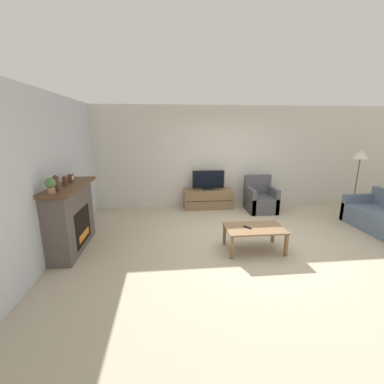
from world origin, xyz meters
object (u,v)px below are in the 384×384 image
at_px(mantel_vase_centre_left, 65,181).
at_px(mantel_clock, 71,178).
at_px(remote, 247,227).
at_px(tv, 208,181).
at_px(coffee_table, 254,230).
at_px(tv_stand, 208,199).
at_px(fireplace, 71,217).
at_px(mantel_vase_left, 56,183).
at_px(floor_lamp, 360,158).
at_px(armchair, 260,200).
at_px(potted_plant, 51,185).

height_order(mantel_vase_centre_left, mantel_clock, mantel_vase_centre_left).
bearing_deg(remote, tv, 62.24).
relative_size(mantel_clock, coffee_table, 0.15).
bearing_deg(tv_stand, mantel_vase_centre_left, -140.72).
xyz_separation_m(tv, remote, (0.28, -2.53, -0.32)).
xyz_separation_m(fireplace, mantel_clock, (0.02, 0.15, 0.66)).
bearing_deg(mantel_vase_left, floor_lamp, 14.92).
xyz_separation_m(mantel_vase_left, armchair, (4.09, 2.25, -1.00)).
xyz_separation_m(fireplace, potted_plant, (0.02, -0.64, 0.71)).
xyz_separation_m(armchair, remote, (-1.04, -2.17, 0.14)).
height_order(potted_plant, remote, potted_plant).
distance_m(mantel_clock, tv, 3.46).
height_order(mantel_vase_centre_left, tv_stand, mantel_vase_centre_left).
bearing_deg(fireplace, mantel_vase_left, -87.85).
bearing_deg(potted_plant, floor_lamp, 16.52).
bearing_deg(mantel_vase_left, tv, 43.21).
relative_size(mantel_vase_centre_left, tv, 0.21).
distance_m(mantel_vase_centre_left, tv, 3.62).
height_order(mantel_clock, tv_stand, mantel_clock).
distance_m(tv_stand, coffee_table, 2.56).
bearing_deg(potted_plant, fireplace, 91.52).
height_order(armchair, remote, armchair).
bearing_deg(tv, mantel_vase_centre_left, -140.74).
bearing_deg(remote, potted_plant, 150.99).
height_order(mantel_clock, remote, mantel_clock).
xyz_separation_m(tv, armchair, (1.32, -0.36, -0.46)).
xyz_separation_m(fireplace, remote, (3.07, -0.37, -0.17)).
relative_size(fireplace, tv, 1.77).
bearing_deg(armchair, mantel_vase_centre_left, -154.97).
distance_m(fireplace, floor_lamp, 6.44).
bearing_deg(mantel_vase_left, mantel_vase_centre_left, 90.00).
distance_m(armchair, coffee_table, 2.36).
height_order(fireplace, potted_plant, potted_plant).
bearing_deg(remote, floor_lamp, -7.63).
xyz_separation_m(mantel_vase_left, remote, (3.05, 0.08, -0.86)).
distance_m(mantel_vase_left, mantel_vase_centre_left, 0.34).
distance_m(potted_plant, tv, 3.98).
relative_size(mantel_vase_left, potted_plant, 1.05).
relative_size(fireplace, floor_lamp, 0.92).
height_order(mantel_clock, tv, mantel_clock).
xyz_separation_m(tv_stand, coffee_table, (0.41, -2.53, 0.12)).
height_order(mantel_vase_left, remote, mantel_vase_left).
bearing_deg(tv, mantel_clock, -144.15).
height_order(tv_stand, armchair, armchair).
distance_m(mantel_clock, tv_stand, 3.57).
xyz_separation_m(potted_plant, remote, (3.05, 0.27, -0.88)).
bearing_deg(floor_lamp, tv_stand, 164.87).
bearing_deg(armchair, tv_stand, 164.86).
height_order(fireplace, mantel_clock, mantel_clock).
bearing_deg(armchair, tv, 164.94).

